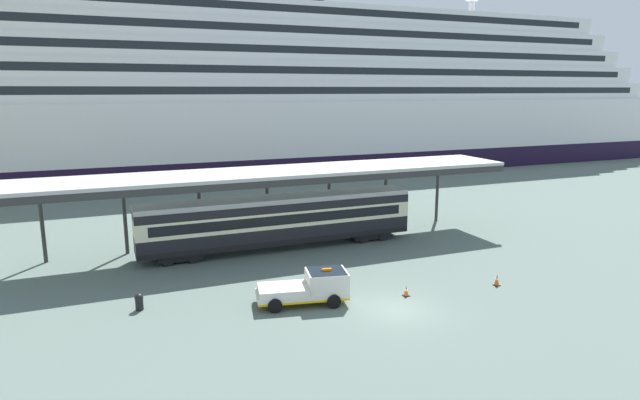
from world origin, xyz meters
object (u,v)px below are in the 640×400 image
Objects in this scene: cruise_ship at (213,98)px; quay_bollard at (139,301)px; traffic_cone_near at (497,280)px; train_carriage at (279,220)px; service_truck at (311,287)px; traffic_cone_mid at (406,291)px.

quay_bollard is (-14.23, -49.63, -10.31)m from cruise_ship.
cruise_ship is at bearing 97.22° from traffic_cone_near.
cruise_ship is 7.63× the size of train_carriage.
traffic_cone_near is (11.83, -1.85, -0.62)m from service_truck.
cruise_ship is 217.01× the size of traffic_cone_near.
train_carriage is 13.81m from quay_bollard.
cruise_ship is 258.11× the size of traffic_cone_mid.
traffic_cone_near is at bearing -51.50° from train_carriage.
train_carriage reaches higher than service_truck.
train_carriage is at bearing 108.22° from traffic_cone_mid.
traffic_cone_near reaches higher than traffic_cone_mid.
service_truck is at bearing -16.09° from quay_bollard.
quay_bollard is at bearing 163.91° from service_truck.
traffic_cone_mid is at bearing -11.92° from service_truck.
traffic_cone_mid is (-6.19, 0.66, -0.06)m from traffic_cone_near.
train_carriage is 33.84× the size of traffic_cone_mid.
train_carriage is at bearing 81.46° from service_truck.
cruise_ship reaches higher than quay_bollard.
cruise_ship is at bearing 85.39° from train_carriage.
traffic_cone_mid is (5.65, -1.19, -0.68)m from service_truck.
service_truck is at bearing -95.44° from cruise_ship.
service_truck is 11.99m from traffic_cone_near.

